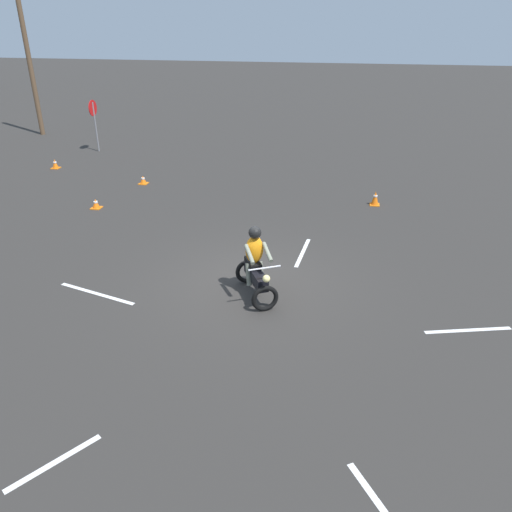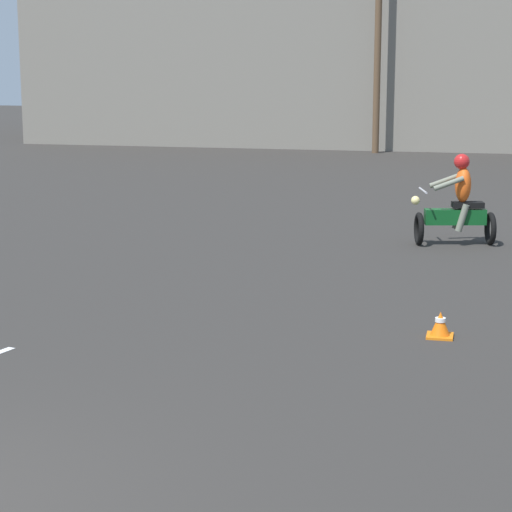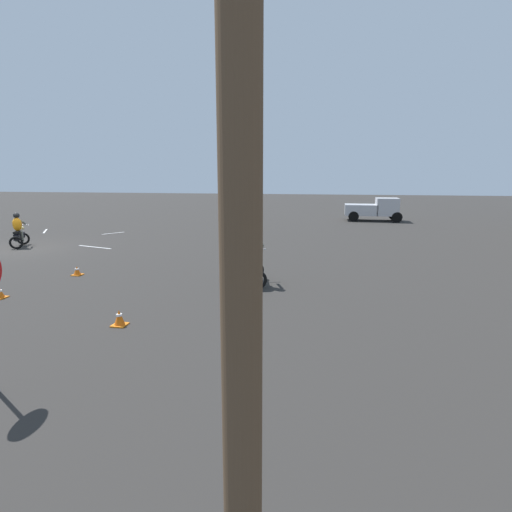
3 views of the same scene
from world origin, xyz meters
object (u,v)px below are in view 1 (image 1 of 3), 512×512
object	(u,v)px
traffic_cone_near_right	(96,204)
traffic_cone_mid_center	(143,180)
stop_sign	(94,115)
traffic_cone_mid_left	(55,164)
utility_pole_near	(29,60)
motorcycle_rider_foreground	(256,267)
traffic_cone_near_left	(375,198)

from	to	relation	value
traffic_cone_near_right	traffic_cone_mid_center	size ratio (longest dim) A/B	1.00
stop_sign	traffic_cone_near_right	xyz separation A→B (m)	(-7.05, -3.45, -1.48)
traffic_cone_mid_left	traffic_cone_near_right	bearing A→B (deg)	-136.43
traffic_cone_near_right	utility_pole_near	xyz separation A→B (m)	(9.86, 8.05, 3.52)
traffic_cone_near_right	motorcycle_rider_foreground	bearing A→B (deg)	-126.28
utility_pole_near	traffic_cone_mid_left	bearing A→B (deg)	-144.19
traffic_cone_mid_center	utility_pole_near	bearing A→B (deg)	50.30
stop_sign	motorcycle_rider_foreground	bearing A→B (deg)	-140.27
traffic_cone_mid_left	utility_pole_near	xyz separation A→B (m)	(5.80, 4.19, 3.50)
stop_sign	utility_pole_near	size ratio (longest dim) A/B	0.31
motorcycle_rider_foreground	traffic_cone_near_left	xyz separation A→B (m)	(6.56, -2.79, -0.50)
stop_sign	traffic_cone_near_right	world-z (taller)	stop_sign
motorcycle_rider_foreground	traffic_cone_near_right	distance (m)	7.69
traffic_cone_near_right	utility_pole_near	distance (m)	13.21
stop_sign	utility_pole_near	world-z (taller)	utility_pole_near
stop_sign	traffic_cone_near_right	bearing A→B (deg)	-153.91
motorcycle_rider_foreground	stop_sign	bearing A→B (deg)	-78.06
motorcycle_rider_foreground	traffic_cone_near_right	xyz separation A→B (m)	(4.54, 6.18, -0.57)
traffic_cone_near_left	traffic_cone_near_right	world-z (taller)	traffic_cone_near_left
traffic_cone_near_left	traffic_cone_mid_left	distance (m)	12.99
stop_sign	traffic_cone_mid_center	world-z (taller)	stop_sign
motorcycle_rider_foreground	traffic_cone_near_left	distance (m)	7.14
motorcycle_rider_foreground	stop_sign	world-z (taller)	stop_sign
motorcycle_rider_foreground	stop_sign	distance (m)	15.10
traffic_cone_near_left	traffic_cone_mid_center	xyz separation A→B (m)	(0.74, 8.47, -0.08)
stop_sign	traffic_cone_near_left	distance (m)	13.48
motorcycle_rider_foreground	traffic_cone_near_right	size ratio (longest dim) A/B	5.19
motorcycle_rider_foreground	utility_pole_near	world-z (taller)	utility_pole_near
traffic_cone_mid_center	traffic_cone_mid_left	world-z (taller)	traffic_cone_mid_left
traffic_cone_near_left	utility_pole_near	bearing A→B (deg)	65.26
traffic_cone_mid_center	traffic_cone_near_left	bearing A→B (deg)	-95.01
traffic_cone_mid_left	utility_pole_near	size ratio (longest dim) A/B	0.05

